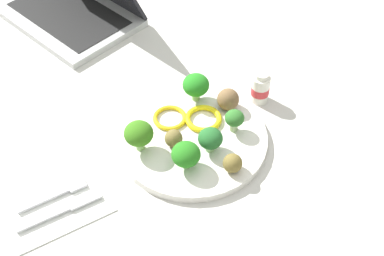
% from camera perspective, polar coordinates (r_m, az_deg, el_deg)
% --- Properties ---
extents(ground_plane, '(4.00, 4.00, 0.00)m').
position_cam_1_polar(ground_plane, '(0.93, -0.00, -1.51)').
color(ground_plane, beige).
extents(plate, '(0.28, 0.28, 0.02)m').
position_cam_1_polar(plate, '(0.92, -0.00, -1.18)').
color(plate, white).
rests_on(plate, ground_plane).
extents(broccoli_floret_near_rim, '(0.05, 0.05, 0.06)m').
position_cam_1_polar(broccoli_floret_near_rim, '(0.96, 0.45, 4.94)').
color(broccoli_floret_near_rim, '#8EC36B').
rests_on(broccoli_floret_near_rim, plate).
extents(broccoli_floret_far_rim, '(0.04, 0.04, 0.05)m').
position_cam_1_polar(broccoli_floret_far_rim, '(0.87, 2.12, -1.25)').
color(broccoli_floret_far_rim, '#95C782').
rests_on(broccoli_floret_far_rim, plate).
extents(broccoli_floret_back_right, '(0.05, 0.05, 0.06)m').
position_cam_1_polar(broccoli_floret_back_right, '(0.87, -6.15, -0.68)').
color(broccoli_floret_back_right, '#9BCE76').
rests_on(broccoli_floret_back_right, plate).
extents(broccoli_floret_front_left, '(0.05, 0.05, 0.05)m').
position_cam_1_polar(broccoli_floret_front_left, '(0.84, -0.71, -3.07)').
color(broccoli_floret_front_left, '#92CB79').
rests_on(broccoli_floret_front_left, plate).
extents(broccoli_floret_back_left, '(0.04, 0.04, 0.05)m').
position_cam_1_polar(broccoli_floret_back_left, '(0.91, 4.91, 1.06)').
color(broccoli_floret_back_left, '#9EBC81').
rests_on(broccoli_floret_back_left, plate).
extents(meatball_near_rim, '(0.03, 0.03, 0.03)m').
position_cam_1_polar(meatball_near_rim, '(0.85, 4.69, -4.06)').
color(meatball_near_rim, brown).
rests_on(meatball_near_rim, plate).
extents(meatball_center, '(0.03, 0.03, 0.03)m').
position_cam_1_polar(meatball_center, '(0.89, -2.00, -1.35)').
color(meatball_center, brown).
rests_on(meatball_center, plate).
extents(meatball_far_rim, '(0.04, 0.04, 0.04)m').
position_cam_1_polar(meatball_far_rim, '(0.95, 4.17, 3.31)').
color(meatball_far_rim, brown).
rests_on(meatball_far_rim, plate).
extents(pepper_ring_back_left, '(0.09, 0.09, 0.01)m').
position_cam_1_polar(pepper_ring_back_left, '(0.94, -2.57, 1.18)').
color(pepper_ring_back_left, yellow).
rests_on(pepper_ring_back_left, plate).
extents(pepper_ring_mid_left, '(0.09, 0.09, 0.01)m').
position_cam_1_polar(pepper_ring_mid_left, '(0.94, 1.32, 1.09)').
color(pepper_ring_mid_left, yellow).
rests_on(pepper_ring_mid_left, plate).
extents(napkin, '(0.18, 0.13, 0.01)m').
position_cam_1_polar(napkin, '(0.87, -15.40, -8.56)').
color(napkin, white).
rests_on(napkin, ground_plane).
extents(fork, '(0.12, 0.02, 0.01)m').
position_cam_1_polar(fork, '(0.87, -15.39, -7.31)').
color(fork, silver).
rests_on(fork, napkin).
extents(knife, '(0.15, 0.03, 0.01)m').
position_cam_1_polar(knife, '(0.85, -14.61, -9.07)').
color(knife, silver).
rests_on(knife, napkin).
extents(yogurt_bottle, '(0.04, 0.04, 0.07)m').
position_cam_1_polar(yogurt_bottle, '(0.99, 7.88, 4.55)').
color(yogurt_bottle, white).
rests_on(yogurt_bottle, ground_plane).
extents(laptop, '(0.29, 0.36, 0.20)m').
position_cam_1_polar(laptop, '(1.25, -13.50, 13.91)').
color(laptop, '#BABABA').
rests_on(laptop, ground_plane).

